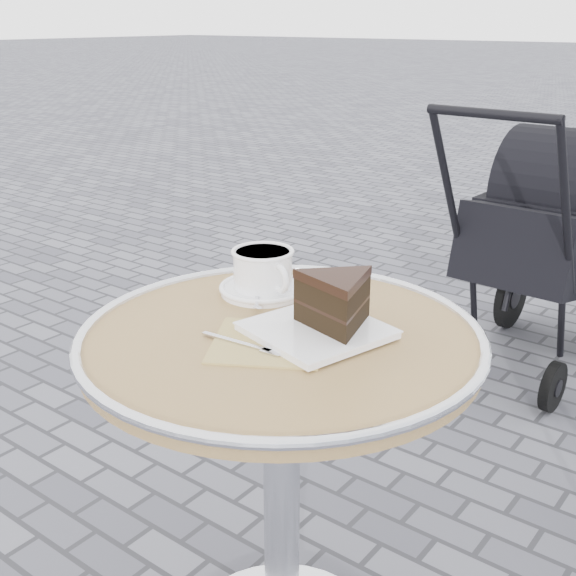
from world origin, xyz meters
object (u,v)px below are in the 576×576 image
Objects in this scene: cafe_table at (281,415)px; cake_plate_set at (331,308)px; cappuccino_set at (263,274)px; baby_stroller at (547,247)px.

cafe_table is 2.17× the size of cake_plate_set.
baby_stroller reaches higher than cappuccino_set.
cappuccino_set is at bearing -90.31° from baby_stroller.
cake_plate_set reaches higher than cappuccino_set.
baby_stroller is (0.07, 1.56, -0.32)m from cappuccino_set.
baby_stroller is (-0.15, 1.65, -0.33)m from cake_plate_set.
cafe_table is at bearing -21.56° from cappuccino_set.
cake_plate_set is at bearing -1.48° from cappuccino_set.
cake_plate_set is 1.69m from baby_stroller.
cappuccino_set is 0.24m from cake_plate_set.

